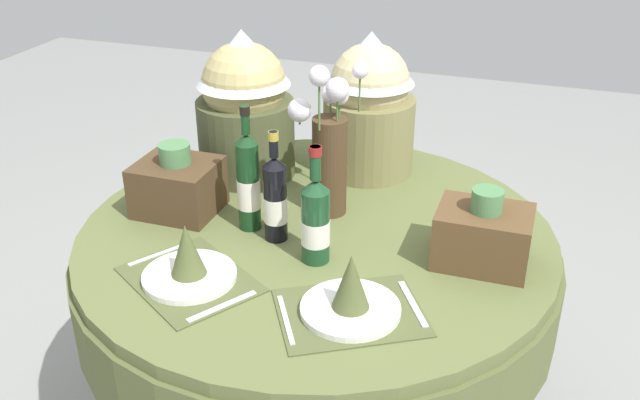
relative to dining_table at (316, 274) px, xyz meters
The scene contains 11 objects.
dining_table is the anchor object (origin of this frame).
place_setting_left 0.46m from the dining_table, 122.40° to the right, with size 0.43×0.40×0.16m.
place_setting_right 0.45m from the dining_table, 59.40° to the right, with size 0.42×0.40×0.16m.
flower_vase 0.38m from the dining_table, 92.44° to the left, with size 0.18×0.23×0.48m.
wine_bottle_left 0.30m from the dining_table, 138.73° to the right, with size 0.07×0.07×0.32m.
wine_bottle_centre 0.35m from the dining_table, 166.36° to the right, with size 0.07×0.07×0.37m.
wine_bottle_right 0.31m from the dining_table, 71.37° to the right, with size 0.08×0.08×0.33m.
gift_tub_back_left 0.61m from the dining_table, 139.31° to the left, with size 0.32×0.32×0.48m.
gift_tub_back_centre 0.60m from the dining_table, 86.38° to the left, with size 0.30×0.30×0.47m.
woven_basket_side_left 0.49m from the dining_table, behind, with size 0.23×0.20×0.21m.
woven_basket_side_right 0.52m from the dining_table, ahead, with size 0.24×0.18×0.21m.
Camera 1 is at (0.59, -1.69, 1.78)m, focal length 40.40 mm.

